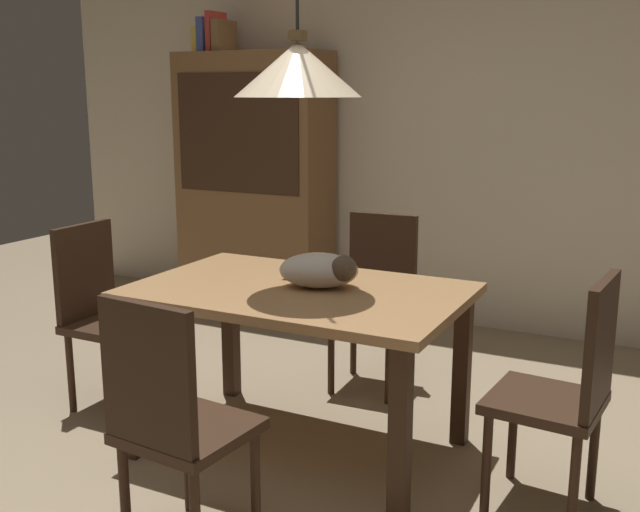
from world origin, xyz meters
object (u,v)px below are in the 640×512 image
Objects in this scene: chair_left_side at (102,308)px; cat_sleeping at (321,270)px; dining_table at (299,310)px; book_red_tall at (216,32)px; chair_near_front at (172,417)px; book_yellow_short at (202,40)px; chair_right_side at (568,386)px; book_blue_wide at (209,35)px; book_brown_thick at (224,36)px; pendant_lamp at (298,69)px; chair_far_back at (376,293)px; hutch_bookcase at (255,189)px.

cat_sleeping is at bearing 2.14° from chair_left_side.
book_red_tall is (-1.67, 1.86, 1.34)m from dining_table.
book_yellow_short is (-1.79, 2.74, 1.43)m from chair_near_front.
dining_table is at bearing -0.01° from chair_left_side.
book_yellow_short is (-2.92, 1.87, 1.43)m from chair_right_side.
chair_right_side is 3.71m from book_blue_wide.
book_brown_thick reaches higher than book_yellow_short.
dining_table is 2.78m from book_brown_thick.
pendant_lamp is 2.56m from book_blue_wide.
book_red_tall is at bearing 0.00° from book_yellow_short.
book_yellow_short reaches higher than chair_left_side.
dining_table is 1.01m from pendant_lamp.
dining_table is 2.86m from book_blue_wide.
book_red_tall is (-1.67, 1.86, 0.33)m from pendant_lamp.
chair_left_side is at bearing 179.83° from chair_right_side.
dining_table is at bearing 179.66° from chair_right_side.
book_yellow_short is (-1.79, 1.86, 1.29)m from dining_table.
cat_sleeping is at bearing -44.02° from book_yellow_short.
book_blue_wide reaches higher than book_brown_thick.
book_brown_thick is at bearing 0.00° from book_yellow_short.
dining_table is at bearing 89.53° from chair_near_front.
book_blue_wide is 1.00× the size of book_brown_thick.
chair_left_side is 3.88× the size of book_brown_thick.
book_blue_wide is at bearing 180.00° from book_red_tall.
chair_near_front is 3.55m from book_blue_wide.
chair_far_back is 2.43m from book_red_tall.
chair_far_back is 1.72m from hutch_bookcase.
book_brown_thick reaches higher than chair_left_side.
dining_table is 0.20m from cat_sleeping.
chair_left_side is 1.00× the size of chair_far_back.
cat_sleeping is 2.32m from hutch_bookcase.
book_brown_thick is at bearing 104.21° from chair_left_side.
hutch_bookcase reaches higher than cat_sleeping.
book_yellow_short is 0.07m from book_blue_wide.
book_yellow_short is (-0.67, 1.86, 1.43)m from chair_left_side.
chair_left_side is 1.43m from chair_far_back.
chair_right_side is 0.72× the size of pendant_lamp.
chair_near_front is at bearing -63.59° from hutch_bookcase.
chair_near_front is at bearing -90.47° from dining_table.
book_red_tall reaches higher than dining_table.
chair_left_side is 3.32× the size of book_red_tall.
book_yellow_short reaches higher than dining_table.
book_blue_wide is (-1.73, 0.98, 1.46)m from chair_far_back.
book_blue_wide is at bearing 0.00° from book_yellow_short.
hutch_bookcase is at bearing 143.21° from chair_right_side.
book_yellow_short is 0.83× the size of book_blue_wide.
hutch_bookcase is at bearing -0.29° from book_red_tall.
book_red_tall reaches higher than book_blue_wide.
chair_left_side is at bearing 179.99° from dining_table.
chair_left_side is 2.29× the size of cat_sleeping.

